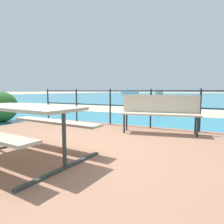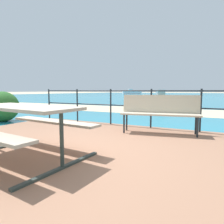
% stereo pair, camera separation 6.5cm
% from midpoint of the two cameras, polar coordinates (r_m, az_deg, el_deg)
% --- Properties ---
extents(ground_plane, '(240.00, 240.00, 0.00)m').
position_cam_midpoint_polar(ground_plane, '(3.40, -10.98, -11.56)').
color(ground_plane, beige).
extents(patio_paving, '(6.40, 5.20, 0.06)m').
position_cam_midpoint_polar(patio_paving, '(3.39, -10.99, -11.08)').
color(patio_paving, '#996B51').
rests_on(patio_paving, ground).
extents(sea_water, '(90.00, 90.00, 0.01)m').
position_cam_midpoint_polar(sea_water, '(42.63, 23.49, 4.35)').
color(sea_water, teal).
rests_on(sea_water, ground).
extents(beach_strip, '(54.04, 4.17, 0.01)m').
position_cam_midpoint_polar(beach_strip, '(10.16, 14.78, 0.24)').
color(beach_strip, beige).
rests_on(beach_strip, ground).
extents(picnic_table, '(1.89, 1.52, 0.75)m').
position_cam_midpoint_polar(picnic_table, '(3.07, -24.50, -1.68)').
color(picnic_table, tan).
rests_on(picnic_table, patio_paving).
extents(park_bench, '(1.77, 0.72, 0.87)m').
position_cam_midpoint_polar(park_bench, '(4.63, 13.23, 0.59)').
color(park_bench, '#BCAD93').
rests_on(park_bench, patio_paving).
extents(railing_fence, '(5.94, 0.04, 1.01)m').
position_cam_midpoint_polar(railing_fence, '(5.41, 4.74, 2.65)').
color(railing_fence, '#1E2328').
rests_on(railing_fence, patio_paving).
extents(shrub_left, '(1.02, 1.02, 1.00)m').
position_cam_midpoint_polar(shrub_left, '(7.45, -29.56, 1.34)').
color(shrub_left, '#2D6628').
rests_on(shrub_left, ground).
extents(boat_near, '(4.89, 4.01, 1.43)m').
position_cam_midpoint_polar(boat_near, '(54.83, 5.03, 5.66)').
color(boat_near, silver).
rests_on(boat_near, sea_water).
extents(boat_far, '(2.16, 3.98, 1.07)m').
position_cam_midpoint_polar(boat_far, '(17.43, 12.91, 3.89)').
color(boat_far, '#338466').
rests_on(boat_far, sea_water).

